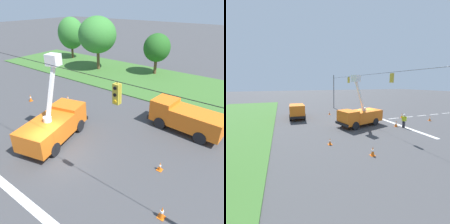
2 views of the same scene
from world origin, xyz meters
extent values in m
plane|color=#424244|center=(0.00, 0.00, 0.00)|extent=(200.00, 200.00, 0.00)
cube|color=#3D6B2D|center=(0.00, 18.00, 0.05)|extent=(56.00, 12.00, 0.10)
cube|color=silver|center=(0.00, -3.57, 0.00)|extent=(17.60, 0.50, 0.01)
cylinder|color=black|center=(0.00, 0.00, 6.60)|extent=(26.00, 0.03, 0.03)
cylinder|color=black|center=(5.19, 0.00, 6.55)|extent=(0.02, 0.02, 0.10)
cube|color=gold|center=(5.19, 0.00, 6.02)|extent=(0.32, 0.28, 0.96)
cylinder|color=black|center=(5.19, -0.16, 6.34)|extent=(0.16, 0.05, 0.16)
cylinder|color=black|center=(5.19, -0.16, 6.02)|extent=(0.16, 0.05, 0.16)
cylinder|color=yellow|center=(5.19, -0.16, 5.70)|extent=(0.16, 0.05, 0.16)
cylinder|color=brown|center=(-19.68, 20.77, 1.19)|extent=(0.40, 0.40, 2.38)
ellipsoid|color=#387F33|center=(-19.68, 20.77, 4.42)|extent=(4.82, 4.36, 5.39)
cylinder|color=brown|center=(-11.19, 18.01, 1.44)|extent=(0.45, 0.45, 2.88)
ellipsoid|color=#387F33|center=(-11.19, 18.01, 5.15)|extent=(5.36, 5.84, 5.17)
cylinder|color=brown|center=(-3.10, 21.12, 1.12)|extent=(0.42, 0.42, 2.24)
ellipsoid|color=#235B1E|center=(-3.10, 21.12, 3.79)|extent=(3.66, 4.00, 3.85)
cube|color=orange|center=(-1.40, 0.50, 1.22)|extent=(3.42, 4.62, 1.45)
cube|color=orange|center=(-2.13, 3.37, 1.34)|extent=(2.75, 2.30, 1.68)
cube|color=#1E2838|center=(-2.28, 3.97, 1.64)|extent=(2.07, 0.62, 0.76)
cube|color=black|center=(-2.37, 4.30, 0.65)|extent=(2.45, 0.76, 0.30)
cylinder|color=black|center=(-3.18, 2.86, 0.50)|extent=(0.52, 1.04, 1.00)
cylinder|color=black|center=(-0.97, 3.42, 0.50)|extent=(0.52, 1.04, 1.00)
cylinder|color=black|center=(-2.33, -0.49, 0.50)|extent=(0.52, 1.04, 1.00)
cylinder|color=black|center=(-0.12, 0.07, 0.50)|extent=(0.52, 1.04, 1.00)
cylinder|color=silver|center=(-1.48, 0.79, 2.13)|extent=(0.60, 0.60, 0.36)
cube|color=white|center=(-1.66, 1.52, 3.88)|extent=(0.66, 1.73, 3.95)
cube|color=white|center=(-1.85, 2.25, 6.06)|extent=(1.07, 1.00, 0.80)
cube|color=orange|center=(6.87, 8.63, 1.22)|extent=(4.22, 2.52, 1.45)
cube|color=orange|center=(3.97, 8.83, 1.39)|extent=(1.89, 2.27, 1.79)
cube|color=#1E2838|center=(3.36, 8.87, 1.71)|extent=(0.23, 1.91, 0.80)
cube|color=black|center=(3.02, 8.89, 0.65)|extent=(0.31, 2.25, 0.30)
cylinder|color=black|center=(4.13, 7.78, 0.50)|extent=(1.02, 0.35, 1.00)
cylinder|color=black|center=(4.27, 9.84, 0.50)|extent=(1.02, 0.35, 1.00)
cylinder|color=black|center=(7.53, 7.55, 0.50)|extent=(1.02, 0.35, 1.00)
cylinder|color=black|center=(7.67, 9.60, 0.50)|extent=(1.02, 0.35, 1.00)
cube|color=orange|center=(6.43, 3.09, 0.01)|extent=(0.36, 0.36, 0.03)
cone|color=orange|center=(6.43, 3.09, 0.33)|extent=(0.24, 0.24, 0.60)
cylinder|color=white|center=(6.43, 3.09, 0.36)|extent=(0.15, 0.15, 0.11)
cube|color=orange|center=(8.02, -0.01, 0.01)|extent=(0.36, 0.36, 0.03)
cone|color=orange|center=(8.02, -0.01, 0.40)|extent=(0.29, 0.29, 0.73)
cylinder|color=white|center=(8.02, -0.01, 0.43)|extent=(0.18, 0.18, 0.13)
cube|color=orange|center=(-9.44, 4.58, 0.01)|extent=(0.36, 0.36, 0.03)
cone|color=orange|center=(-9.44, 4.58, 0.39)|extent=(0.29, 0.29, 0.72)
cylinder|color=white|center=(-9.44, 4.58, 0.43)|extent=(0.18, 0.18, 0.13)
cube|color=orange|center=(-6.27, 7.01, 0.01)|extent=(0.36, 0.36, 0.03)
cone|color=orange|center=(-6.27, 7.01, 0.33)|extent=(0.24, 0.24, 0.60)
cylinder|color=white|center=(-6.27, 7.01, 0.36)|extent=(0.15, 0.15, 0.11)
camera|label=1|loc=(10.42, -7.35, 9.79)|focal=35.00mm
camera|label=2|loc=(-18.49, 10.83, 5.48)|focal=24.00mm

